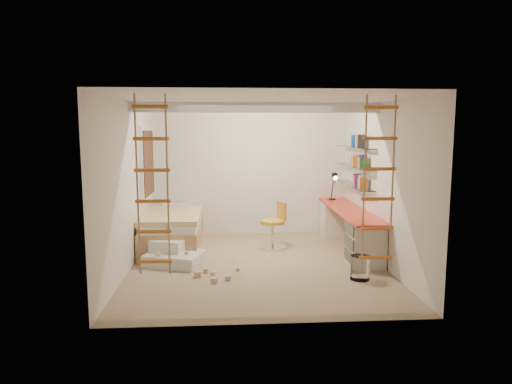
{
  "coord_description": "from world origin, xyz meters",
  "views": [
    {
      "loc": [
        -0.49,
        -7.11,
        2.17
      ],
      "look_at": [
        0.0,
        0.3,
        1.15
      ],
      "focal_mm": 32.0,
      "sensor_mm": 36.0,
      "label": 1
    }
  ],
  "objects": [
    {
      "name": "bed",
      "position": [
        -1.48,
        1.23,
        0.33
      ],
      "size": [
        1.02,
        2.0,
        0.69
      ],
      "color": "#AD7F51",
      "rests_on": "floor"
    },
    {
      "name": "toy_blocks",
      "position": [
        -1.0,
        -0.18,
        0.22
      ],
      "size": [
        1.32,
        1.19,
        0.65
      ],
      "color": "#CCB284",
      "rests_on": "floor"
    },
    {
      "name": "shelves",
      "position": [
        1.87,
        1.13,
        1.5
      ],
      "size": [
        0.25,
        1.8,
        0.71
      ],
      "color": "white",
      "rests_on": "wall_right"
    },
    {
      "name": "ceiling_beam",
      "position": [
        0.0,
        0.3,
        2.52
      ],
      "size": [
        4.0,
        0.18,
        0.16
      ],
      "primitive_type": "cube",
      "color": "white",
      "rests_on": "ceiling"
    },
    {
      "name": "rope_ladder_right",
      "position": [
        1.35,
        -1.75,
        1.52
      ],
      "size": [
        0.41,
        0.04,
        2.13
      ],
      "primitive_type": null,
      "color": "orange",
      "rests_on": "ceiling"
    },
    {
      "name": "swivel_chair",
      "position": [
        0.37,
        1.01,
        0.32
      ],
      "size": [
        0.64,
        0.64,
        0.86
      ],
      "color": "gold",
      "rests_on": "floor"
    },
    {
      "name": "books",
      "position": [
        1.87,
        1.13,
        1.6
      ],
      "size": [
        0.14,
        0.64,
        0.92
      ],
      "color": "orange",
      "rests_on": "shelves"
    },
    {
      "name": "floor",
      "position": [
        0.0,
        0.0,
        0.0
      ],
      "size": [
        4.5,
        4.5,
        0.0
      ],
      "primitive_type": "plane",
      "color": "tan",
      "rests_on": "ground"
    },
    {
      "name": "play_platform",
      "position": [
        -1.36,
        0.17,
        0.15
      ],
      "size": [
        1.03,
        0.91,
        0.38
      ],
      "color": "silver",
      "rests_on": "floor"
    },
    {
      "name": "waste_bin",
      "position": [
        1.44,
        -0.81,
        0.18
      ],
      "size": [
        0.28,
        0.28,
        0.35
      ],
      "primitive_type": "cylinder",
      "color": "white",
      "rests_on": "floor"
    },
    {
      "name": "window_blind",
      "position": [
        -1.93,
        1.5,
        1.55
      ],
      "size": [
        0.02,
        1.0,
        1.2
      ],
      "primitive_type": "cube",
      "color": "#4C2D1E",
      "rests_on": "window_frame"
    },
    {
      "name": "window_frame",
      "position": [
        -1.97,
        1.5,
        1.55
      ],
      "size": [
        0.06,
        1.15,
        1.35
      ],
      "primitive_type": "cube",
      "color": "white",
      "rests_on": "wall_left"
    },
    {
      "name": "task_lamp",
      "position": [
        1.67,
        1.82,
        1.14
      ],
      "size": [
        0.14,
        0.36,
        0.57
      ],
      "color": "black",
      "rests_on": "desk"
    },
    {
      "name": "desk",
      "position": [
        1.72,
        0.86,
        0.4
      ],
      "size": [
        0.56,
        2.8,
        0.75
      ],
      "color": "red",
      "rests_on": "floor"
    },
    {
      "name": "rope_ladder_left",
      "position": [
        -1.35,
        -1.75,
        1.52
      ],
      "size": [
        0.41,
        0.04,
        2.13
      ],
      "primitive_type": null,
      "color": "#C37921",
      "rests_on": "ceiling"
    }
  ]
}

